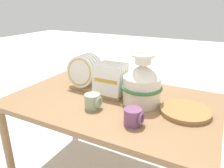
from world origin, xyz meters
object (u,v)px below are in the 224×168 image
object	(u,v)px
ceramic_vase	(142,83)
wicker_charger_stack	(185,111)
dish_rack_round_plates	(84,74)
mug_plum_glaze	(134,117)
mug_sage_glaze	(93,101)
dish_rack_square_plates	(110,83)

from	to	relation	value
ceramic_vase	wicker_charger_stack	xyz separation A→B (m)	(0.28, -0.01, -0.13)
ceramic_vase	dish_rack_round_plates	world-z (taller)	ceramic_vase
ceramic_vase	dish_rack_round_plates	xyz separation A→B (m)	(-0.49, 0.06, -0.03)
dish_rack_round_plates	wicker_charger_stack	distance (m)	0.78
dish_rack_round_plates	mug_plum_glaze	world-z (taller)	dish_rack_round_plates
mug_sage_glaze	mug_plum_glaze	bearing A→B (deg)	-12.59
ceramic_vase	mug_plum_glaze	distance (m)	0.30
wicker_charger_stack	mug_plum_glaze	world-z (taller)	mug_plum_glaze
ceramic_vase	mug_sage_glaze	bearing A→B (deg)	-139.23
mug_sage_glaze	dish_rack_round_plates	bearing A→B (deg)	132.49
dish_rack_square_plates	wicker_charger_stack	world-z (taller)	dish_rack_square_plates
dish_rack_round_plates	wicker_charger_stack	xyz separation A→B (m)	(0.77, -0.07, -0.10)
dish_rack_round_plates	dish_rack_square_plates	xyz separation A→B (m)	(0.25, -0.04, -0.02)
mug_sage_glaze	wicker_charger_stack	bearing A→B (deg)	20.25
wicker_charger_stack	mug_plum_glaze	xyz separation A→B (m)	(-0.23, -0.26, 0.03)
dish_rack_round_plates	mug_sage_glaze	world-z (taller)	dish_rack_round_plates
ceramic_vase	mug_sage_glaze	xyz separation A→B (m)	(-0.24, -0.21, -0.10)
dish_rack_round_plates	mug_plum_glaze	bearing A→B (deg)	-31.62
wicker_charger_stack	mug_sage_glaze	distance (m)	0.56
mug_plum_glaze	mug_sage_glaze	bearing A→B (deg)	167.41
dish_rack_square_plates	wicker_charger_stack	xyz separation A→B (m)	(0.53, -0.04, -0.08)
dish_rack_round_plates	mug_sage_glaze	distance (m)	0.37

